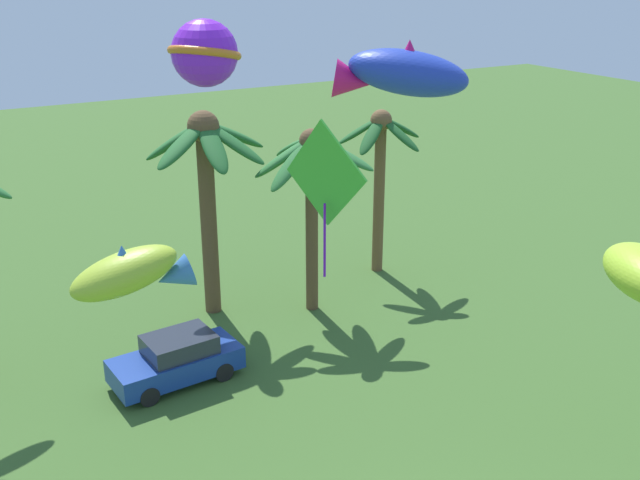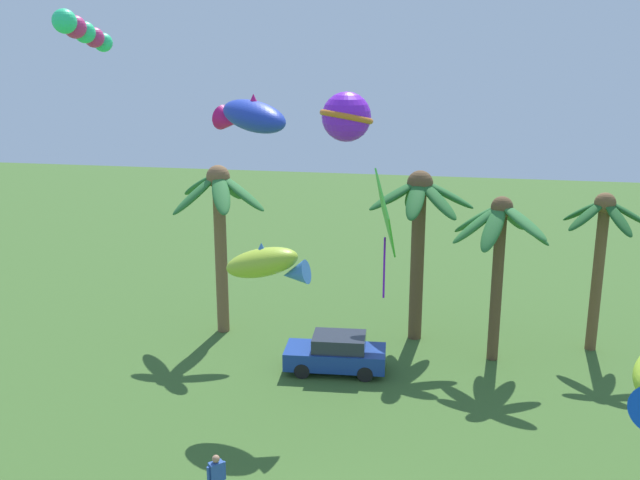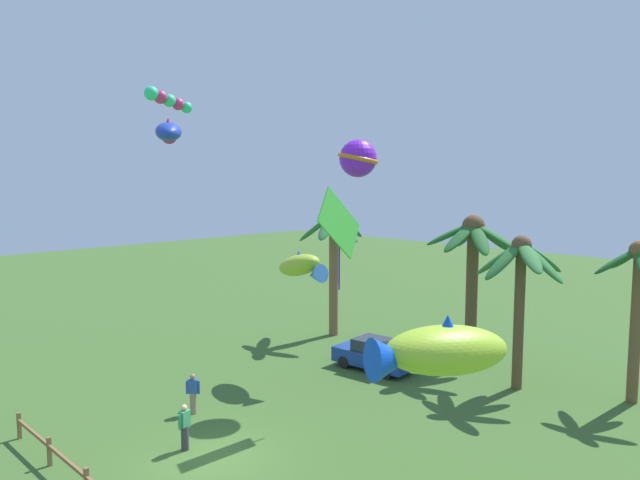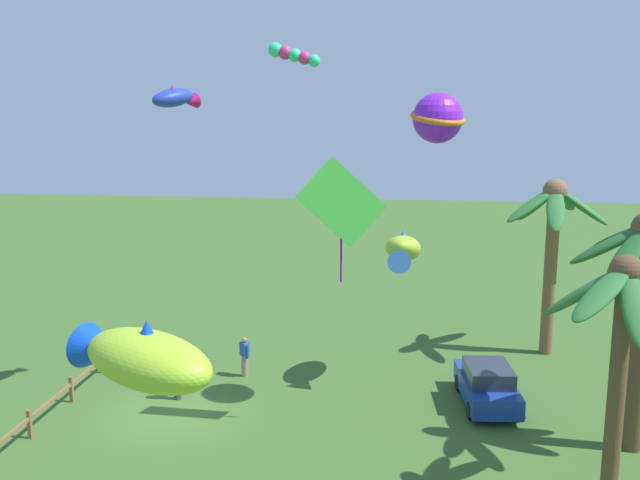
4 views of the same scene
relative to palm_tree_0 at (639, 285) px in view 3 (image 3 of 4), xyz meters
name	(u,v)px [view 3 (image 3 of 4)]	position (x,y,z in m)	size (l,w,h in m)	color
ground_plane	(212,458)	(-8.19, -15.03, -4.89)	(120.00, 120.00, 0.00)	#3D6028
palm_tree_0	(639,285)	(0.00, 0.00, 0.00)	(3.45, 3.44, 6.71)	brown
palm_tree_1	(521,271)	(-4.12, -1.82, 0.30)	(3.94, 4.23, 6.75)	brown
palm_tree_2	(473,253)	(-7.38, -0.24, 0.64)	(4.51, 4.31, 7.42)	brown
palm_tree_3	(333,241)	(-15.92, -1.17, 0.66)	(4.48, 4.48, 7.52)	brown
rail_fence	(86,480)	(-8.62, -19.02, -4.30)	(11.32, 0.12, 0.95)	brown
parked_car_0	(375,354)	(-10.16, -4.31, -4.14)	(4.04, 2.04, 1.51)	navy
spectator_0	(193,393)	(-11.78, -13.43, -4.08)	(0.43, 0.43, 1.59)	gray
spectator_1	(185,427)	(-9.32, -15.34, -4.08)	(0.34, 0.53, 1.59)	#38383D
kite_fish_0	(439,350)	(-0.74, -13.14, -0.07)	(3.07, 4.11, 1.63)	#A4CE2E
kite_fish_1	(169,132)	(-10.02, -15.24, 5.80)	(2.02, 1.64, 0.88)	#2039B4
kite_ball_2	(358,158)	(-9.50, -6.35, 5.13)	(2.50, 2.50, 1.63)	#821EE1
kite_tube_3	(167,100)	(-15.46, -12.04, 7.65)	(0.67, 2.18, 1.02)	#2CE68B
kite_diamond_4	(339,225)	(-7.83, -9.30, 2.53)	(0.61, 2.85, 3.96)	green
kite_fish_5	(301,266)	(-12.03, -7.37, 0.27)	(3.17, 1.56, 1.58)	#A2C230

